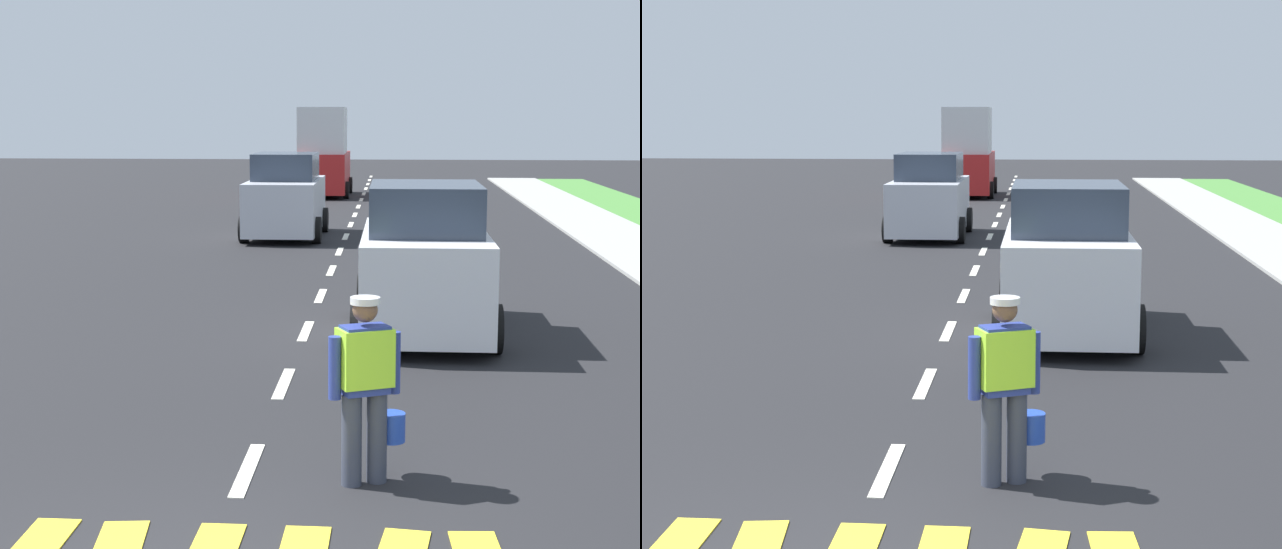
{
  "view_description": "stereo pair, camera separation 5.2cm",
  "coord_description": "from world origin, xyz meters",
  "views": [
    {
      "loc": [
        1.32,
        -6.03,
        3.21
      ],
      "look_at": [
        0.32,
        7.25,
        1.1
      ],
      "focal_mm": 56.42,
      "sensor_mm": 36.0,
      "label": 1
    },
    {
      "loc": [
        1.38,
        -6.03,
        3.21
      ],
      "look_at": [
        0.32,
        7.25,
        1.1
      ],
      "focal_mm": 56.42,
      "sensor_mm": 36.0,
      "label": 2
    }
  ],
  "objects": [
    {
      "name": "ground_plane",
      "position": [
        0.0,
        21.0,
        0.0
      ],
      "size": [
        96.0,
        96.0,
        0.0
      ],
      "primitive_type": "plane",
      "color": "black"
    },
    {
      "name": "road_worker",
      "position": [
        1.09,
        2.47,
        0.93
      ],
      "size": [
        0.67,
        0.57,
        1.67
      ],
      "color": "#383D4C",
      "rests_on": "ground"
    },
    {
      "name": "lane_center_line",
      "position": [
        0.0,
        25.2,
        0.0
      ],
      "size": [
        0.14,
        46.4,
        0.01
      ],
      "color": "silver",
      "rests_on": "ground"
    },
    {
      "name": "delivery_truck",
      "position": [
        -1.58,
        34.38,
        1.61
      ],
      "size": [
        2.16,
        4.6,
        3.54
      ],
      "color": "red",
      "rests_on": "ground"
    },
    {
      "name": "car_outgoing_ahead",
      "position": [
        1.76,
        8.68,
        1.04
      ],
      "size": [
        2.06,
        3.9,
        2.23
      ],
      "color": "silver",
      "rests_on": "ground"
    },
    {
      "name": "car_oncoming_second",
      "position": [
        -1.6,
        20.57,
        1.04
      ],
      "size": [
        2.09,
        4.17,
        2.23
      ],
      "color": "silver",
      "rests_on": "ground"
    }
  ]
}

